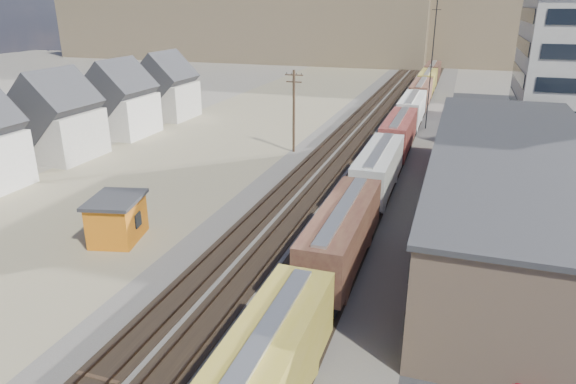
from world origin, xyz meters
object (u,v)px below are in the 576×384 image
(utility_pole_north, at_px, (294,110))
(parked_car_red, at_px, (522,380))
(parked_car_blue, at_px, (575,178))
(maintenance_shed, at_px, (117,219))
(freight_train, at_px, (406,119))

(utility_pole_north, height_order, parked_car_red, utility_pole_north)
(parked_car_blue, bearing_deg, maintenance_shed, 179.10)
(freight_train, bearing_deg, parked_car_red, -77.06)
(parked_car_blue, bearing_deg, utility_pole_north, 138.97)
(utility_pole_north, xyz_separation_m, parked_car_blue, (30.75, -2.50, -4.60))
(freight_train, bearing_deg, utility_pole_north, -139.39)
(maintenance_shed, bearing_deg, parked_car_red, -16.09)
(maintenance_shed, bearing_deg, parked_car_blue, 35.49)
(freight_train, distance_m, parked_car_red, 48.09)
(freight_train, bearing_deg, maintenance_shed, -114.34)
(freight_train, bearing_deg, parked_car_blue, -35.25)
(utility_pole_north, distance_m, maintenance_shed, 28.82)
(freight_train, height_order, maintenance_shed, freight_train)
(parked_car_red, distance_m, parked_car_blue, 34.64)
(utility_pole_north, distance_m, parked_car_blue, 31.20)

